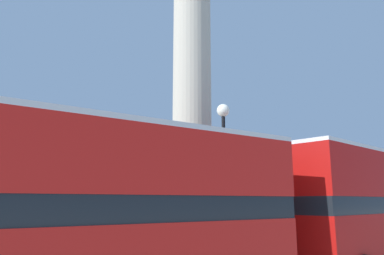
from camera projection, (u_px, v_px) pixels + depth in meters
monument_column at (192, 95)px, 18.28m from camera, size 6.02×6.02×23.74m
bus_a at (78, 211)px, 7.80m from camera, size 10.61×3.50×4.23m
bus_b at (370, 205)px, 14.67m from camera, size 10.91×3.31×4.37m
equestrian_statue at (281, 210)px, 27.25m from camera, size 4.03×3.57×6.41m
street_lamp at (224, 164)px, 14.18m from camera, size 0.50×0.50×6.27m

